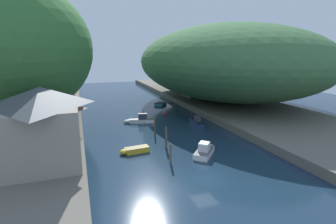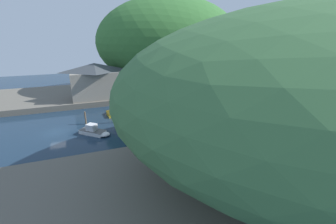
{
  "view_description": "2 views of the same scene",
  "coord_description": "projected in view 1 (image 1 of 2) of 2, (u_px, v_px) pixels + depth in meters",
  "views": [
    {
      "loc": [
        -12.15,
        -22.94,
        13.36
      ],
      "look_at": [
        2.24,
        18.56,
        3.16
      ],
      "focal_mm": 28.0,
      "sensor_mm": 36.0,
      "label": 1
    },
    {
      "loc": [
        40.21,
        6.15,
        16.33
      ],
      "look_at": [
        2.26,
        19.98,
        2.07
      ],
      "focal_mm": 24.0,
      "sensor_mm": 36.0,
      "label": 2
    }
  ],
  "objects": [
    {
      "name": "water_surface",
      "position": [
        140.0,
        116.0,
        55.62
      ],
      "size": [
        130.0,
        130.0,
        0.0
      ],
      "primitive_type": "plane",
      "color": "#192D42",
      "rests_on": "ground"
    },
    {
      "name": "left_bank",
      "position": [
        19.0,
        122.0,
        48.17
      ],
      "size": [
        22.0,
        120.0,
        1.28
      ],
      "color": "#666056",
      "rests_on": "ground"
    },
    {
      "name": "right_bank",
      "position": [
        234.0,
        106.0,
        62.79
      ],
      "size": [
        22.0,
        120.0,
        1.28
      ],
      "color": "#666056",
      "rests_on": "ground"
    },
    {
      "name": "hillside_left",
      "position": [
        2.0,
        49.0,
        45.24
      ],
      "size": [
        30.24,
        42.34,
        25.05
      ],
      "color": "#387033",
      "rests_on": "left_bank"
    },
    {
      "name": "hillside_right",
      "position": [
        225.0,
        62.0,
        67.05
      ],
      "size": [
        41.87,
        58.62,
        18.88
      ],
      "color": "#3D6B3D",
      "rests_on": "right_bank"
    },
    {
      "name": "waterfront_building",
      "position": [
        43.0,
        123.0,
        29.08
      ],
      "size": [
        8.09,
        11.86,
        8.36
      ],
      "color": "gray",
      "rests_on": "left_bank"
    },
    {
      "name": "boathouse_shed",
      "position": [
        51.0,
        115.0,
        39.12
      ],
      "size": [
        7.49,
        9.99,
        5.29
      ],
      "color": "gray",
      "rests_on": "left_bank"
    },
    {
      "name": "right_bank_cottage",
      "position": [
        192.0,
        87.0,
        71.86
      ],
      "size": [
        4.89,
        8.19,
        4.82
      ],
      "color": "slate",
      "rests_on": "right_bank"
    },
    {
      "name": "boat_near_quay",
      "position": [
        205.0,
        150.0,
        34.88
      ],
      "size": [
        5.01,
        5.35,
        1.79
      ],
      "rotation": [
        0.0,
        0.0,
        5.56
      ],
      "color": "white",
      "rests_on": "water_surface"
    },
    {
      "name": "boat_moored_right",
      "position": [
        133.0,
        150.0,
        35.26
      ],
      "size": [
        4.13,
        1.68,
        0.73
      ],
      "rotation": [
        0.0,
        0.0,
        1.67
      ],
      "color": "gold",
      "rests_on": "water_surface"
    },
    {
      "name": "boat_small_dinghy",
      "position": [
        196.0,
        121.0,
        49.25
      ],
      "size": [
        1.51,
        5.93,
        1.66
      ],
      "rotation": [
        0.0,
        0.0,
        6.22
      ],
      "color": "navy",
      "rests_on": "water_surface"
    },
    {
      "name": "boat_yellow_tender",
      "position": [
        161.0,
        104.0,
        67.03
      ],
      "size": [
        4.09,
        4.31,
        0.66
      ],
      "rotation": [
        0.0,
        0.0,
        5.58
      ],
      "color": "teal",
      "rests_on": "water_surface"
    },
    {
      "name": "boat_mid_channel",
      "position": [
        139.0,
        120.0,
        50.04
      ],
      "size": [
        6.06,
        2.44,
        1.82
      ],
      "rotation": [
        0.0,
        0.0,
        1.35
      ],
      "color": "white",
      "rests_on": "water_surface"
    },
    {
      "name": "mooring_post_nearest",
      "position": [
        171.0,
        154.0,
        31.69
      ],
      "size": [
        0.28,
        0.28,
        2.53
      ],
      "color": "brown",
      "rests_on": "water_surface"
    },
    {
      "name": "mooring_post_second",
      "position": [
        166.0,
        137.0,
        36.83
      ],
      "size": [
        0.31,
        0.31,
        3.11
      ],
      "color": "brown",
      "rests_on": "water_surface"
    },
    {
      "name": "mooring_post_middle",
      "position": [
        155.0,
        126.0,
        42.2
      ],
      "size": [
        0.25,
        0.25,
        3.1
      ],
      "color": "brown",
      "rests_on": "water_surface"
    },
    {
      "name": "channel_buoy_near",
      "position": [
        165.0,
        113.0,
        56.0
      ],
      "size": [
        0.67,
        0.67,
        1.0
      ],
      "color": "red",
      "rests_on": "water_surface"
    },
    {
      "name": "channel_buoy_far",
      "position": [
        143.0,
        113.0,
        57.02
      ],
      "size": [
        0.54,
        0.54,
        0.81
      ],
      "color": "red",
      "rests_on": "water_surface"
    },
    {
      "name": "person_on_quay",
      "position": [
        74.0,
        128.0,
        38.91
      ],
      "size": [
        0.32,
        0.43,
        1.69
      ],
      "rotation": [
        0.0,
        0.0,
        1.27
      ],
      "color": "#282D3D",
      "rests_on": "left_bank"
    }
  ]
}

